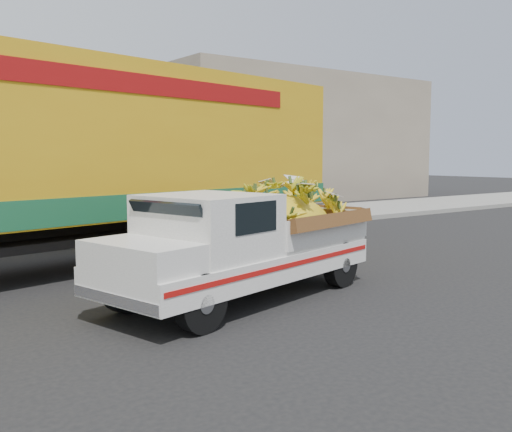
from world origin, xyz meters
TOP-DOWN VIEW (x-y plane):
  - ground at (0.00, 0.00)m, footprint 100.00×100.00m
  - curb at (0.00, 6.76)m, footprint 60.00×0.25m
  - sidewalk at (0.00, 8.86)m, footprint 60.00×4.00m
  - building_right at (14.00, 15.76)m, footprint 14.00×6.00m
  - pickup_truck at (0.70, 0.65)m, footprint 4.75×2.67m
  - semi_trailer at (-0.58, 4.32)m, footprint 12.09×4.86m

SIDE VIEW (x-z plane):
  - ground at x=0.00m, z-range 0.00..0.00m
  - sidewalk at x=0.00m, z-range 0.00..0.14m
  - curb at x=0.00m, z-range 0.00..0.15m
  - pickup_truck at x=0.70m, z-range 0.06..1.64m
  - semi_trailer at x=-0.58m, z-range 0.22..4.02m
  - building_right at x=14.00m, z-range 0.00..6.00m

